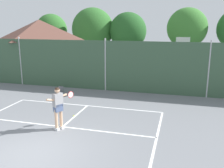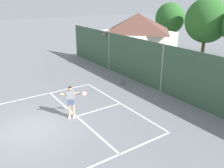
% 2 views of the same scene
% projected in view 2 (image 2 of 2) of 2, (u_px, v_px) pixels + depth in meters
% --- Properties ---
extents(ground_plane, '(120.00, 120.00, 0.00)m').
position_uv_depth(ground_plane, '(32.00, 130.00, 11.99)').
color(ground_plane, slate).
extents(court_markings, '(8.30, 11.10, 0.01)m').
position_uv_depth(court_markings, '(45.00, 126.00, 12.33)').
color(court_markings, white).
rests_on(court_markings, ground).
extents(chainlink_fence, '(26.09, 0.09, 3.50)m').
position_uv_depth(chainlink_fence, '(162.00, 69.00, 16.16)').
color(chainlink_fence, '#38563D').
rests_on(chainlink_fence, ground).
extents(clubhouse_building, '(5.95, 5.78, 4.77)m').
position_uv_depth(clubhouse_building, '(137.00, 38.00, 23.25)').
color(clubhouse_building, silver).
rests_on(clubhouse_building, ground).
extents(tennis_player, '(0.65, 1.34, 1.85)m').
position_uv_depth(tennis_player, '(71.00, 99.00, 12.80)').
color(tennis_player, silver).
rests_on(tennis_player, ground).
extents(tennis_ball, '(0.07, 0.07, 0.07)m').
position_uv_depth(tennis_ball, '(96.00, 109.00, 14.02)').
color(tennis_ball, '#CCE033').
rests_on(tennis_ball, ground).
extents(backpack_grey, '(0.33, 0.32, 0.46)m').
position_uv_depth(backpack_grey, '(123.00, 82.00, 18.05)').
color(backpack_grey, slate).
rests_on(backpack_grey, ground).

